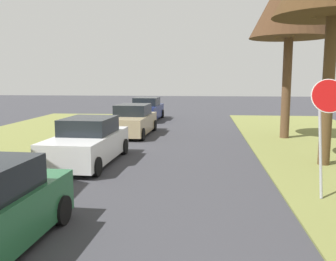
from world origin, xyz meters
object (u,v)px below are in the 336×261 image
at_px(stop_sign_far, 326,113).
at_px(street_tree_right_far, 290,0).
at_px(parked_sedan_navy, 146,110).
at_px(parked_sedan_white, 88,142).
at_px(parked_sedan_tan, 132,121).

bearing_deg(stop_sign_far, street_tree_right_far, 83.52).
distance_m(street_tree_right_far, parked_sedan_navy, 12.15).
bearing_deg(parked_sedan_white, street_tree_right_far, 36.63).
bearing_deg(parked_sedan_navy, parked_sedan_tan, -87.32).
bearing_deg(parked_sedan_white, stop_sign_far, -25.74).
distance_m(stop_sign_far, street_tree_right_far, 10.28).
distance_m(parked_sedan_tan, parked_sedan_navy, 6.64).
height_order(parked_sedan_white, parked_sedan_navy, same).
bearing_deg(stop_sign_far, parked_sedan_white, 154.26).
height_order(stop_sign_far, parked_sedan_tan, stop_sign_far).
xyz_separation_m(parked_sedan_tan, parked_sedan_navy, (-0.31, 6.63, 0.00)).
xyz_separation_m(stop_sign_far, parked_sedan_white, (-6.89, 3.32, -1.42)).
height_order(street_tree_right_far, parked_sedan_white, street_tree_right_far).
height_order(street_tree_right_far, parked_sedan_navy, street_tree_right_far).
height_order(stop_sign_far, parked_sedan_white, stop_sign_far).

